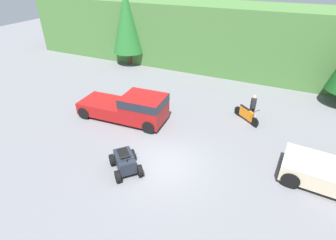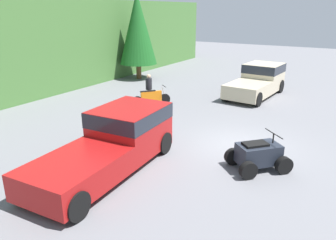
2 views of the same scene
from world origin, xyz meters
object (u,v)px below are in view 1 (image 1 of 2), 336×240
(dirt_bike, at_px, (246,114))
(quad_atv, at_px, (125,162))
(pickup_truck_red, at_px, (131,107))
(rider_person, at_px, (253,106))

(dirt_bike, bearing_deg, quad_atv, -82.62)
(pickup_truck_red, relative_size, rider_person, 3.41)
(rider_person, bearing_deg, dirt_bike, -75.96)
(dirt_bike, xyz_separation_m, quad_atv, (-4.63, -7.55, 0.04))
(pickup_truck_red, relative_size, quad_atv, 2.59)
(pickup_truck_red, distance_m, rider_person, 8.05)
(quad_atv, bearing_deg, dirt_bike, 101.31)
(rider_person, bearing_deg, pickup_truck_red, -101.61)
(pickup_truck_red, bearing_deg, dirt_bike, 21.00)
(pickup_truck_red, xyz_separation_m, rider_person, (7.24, 3.50, -0.05))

